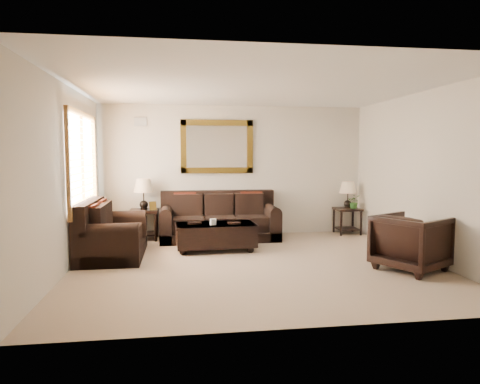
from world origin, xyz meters
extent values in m
cube|color=gray|center=(0.00, 0.00, 0.00)|extent=(5.50, 5.00, 0.01)
cube|color=white|center=(0.00, 0.00, 2.70)|extent=(5.50, 5.00, 0.01)
cube|color=beige|center=(0.00, 2.50, 1.35)|extent=(5.50, 0.01, 2.70)
cube|color=beige|center=(0.00, -2.50, 1.35)|extent=(5.50, 0.01, 2.70)
cube|color=beige|center=(-2.75, 0.00, 1.35)|extent=(0.01, 5.00, 2.70)
cube|color=beige|center=(2.75, 0.00, 1.35)|extent=(0.01, 5.00, 2.70)
cube|color=white|center=(-2.73, 0.90, 1.55)|extent=(0.01, 1.80, 1.50)
cube|color=brown|center=(-2.70, 0.90, 2.34)|extent=(0.06, 1.96, 0.08)
cube|color=brown|center=(-2.70, 0.90, 0.76)|extent=(0.06, 1.96, 0.08)
cube|color=brown|center=(-2.70, -0.04, 1.55)|extent=(0.06, 0.08, 1.50)
cube|color=brown|center=(-2.70, 1.84, 1.55)|extent=(0.06, 0.08, 1.50)
cube|color=brown|center=(-2.70, 0.90, 1.55)|extent=(0.05, 0.05, 1.50)
cube|color=#48300E|center=(-0.36, 2.46, 1.85)|extent=(1.50, 0.06, 1.10)
cube|color=white|center=(-0.36, 2.48, 1.85)|extent=(1.26, 0.01, 0.86)
cube|color=#999999|center=(-1.90, 2.48, 2.35)|extent=(0.25, 0.02, 0.18)
cube|color=black|center=(-0.36, 1.98, 0.09)|extent=(2.32, 1.00, 0.19)
cube|color=black|center=(-0.36, 2.36, 0.71)|extent=(2.32, 0.23, 0.47)
cube|color=black|center=(-0.97, 1.96, 0.33)|extent=(0.59, 0.82, 0.28)
cube|color=black|center=(-0.36, 1.96, 0.33)|extent=(0.59, 0.82, 0.28)
cube|color=black|center=(0.26, 1.96, 0.33)|extent=(0.59, 0.82, 0.28)
cube|color=black|center=(-1.40, 1.98, 0.28)|extent=(0.23, 1.00, 0.56)
cylinder|color=black|center=(-1.40, 1.98, 0.56)|extent=(0.23, 0.98, 0.23)
cube|color=black|center=(0.69, 1.98, 0.28)|extent=(0.23, 1.00, 0.56)
cylinder|color=black|center=(0.69, 1.98, 0.56)|extent=(0.23, 0.98, 0.23)
cube|color=#611A0C|center=(-1.03, 2.17, 0.71)|extent=(0.44, 0.20, 0.46)
cube|color=#611A0C|center=(0.32, 2.17, 0.71)|extent=(0.44, 0.20, 0.46)
cube|color=black|center=(-2.24, 0.81, 0.09)|extent=(0.99, 1.66, 0.19)
cube|color=black|center=(-2.62, 0.81, 0.70)|extent=(0.23, 1.66, 0.47)
cube|color=black|center=(-2.22, 0.51, 0.33)|extent=(0.81, 0.58, 0.28)
cube|color=black|center=(-2.22, 1.11, 0.33)|extent=(0.81, 0.58, 0.28)
cube|color=black|center=(-2.24, 0.10, 0.28)|extent=(0.99, 0.23, 0.55)
cylinder|color=black|center=(-2.24, 0.10, 0.55)|extent=(0.97, 0.23, 0.23)
cube|color=black|center=(-2.24, 1.53, 0.28)|extent=(0.99, 0.23, 0.55)
cylinder|color=black|center=(-2.24, 1.53, 0.55)|extent=(0.97, 0.23, 0.23)
cube|color=#611A0C|center=(-2.42, 0.46, 0.70)|extent=(0.19, 0.44, 0.45)
cube|color=#611A0C|center=(-2.42, 1.17, 0.70)|extent=(0.19, 0.44, 0.45)
cube|color=black|center=(-1.84, 2.19, 0.57)|extent=(0.55, 0.55, 0.05)
cube|color=black|center=(-1.84, 2.19, 0.12)|extent=(0.47, 0.47, 0.03)
cylinder|color=black|center=(-2.08, 1.95, 0.27)|extent=(0.05, 0.05, 0.55)
cylinder|color=black|center=(-1.61, 1.95, 0.27)|extent=(0.05, 0.05, 0.55)
cylinder|color=black|center=(-2.08, 2.42, 0.27)|extent=(0.05, 0.05, 0.55)
cylinder|color=black|center=(-1.61, 2.42, 0.27)|extent=(0.05, 0.05, 0.55)
sphere|color=black|center=(-1.84, 2.19, 0.70)|extent=(0.17, 0.17, 0.17)
cylinder|color=black|center=(-1.84, 2.19, 0.88)|extent=(0.02, 0.02, 0.36)
cone|color=beige|center=(-1.84, 2.19, 1.08)|extent=(0.38, 0.38, 0.26)
cube|color=#48300E|center=(-1.66, 2.09, 0.68)|extent=(0.15, 0.10, 0.17)
cube|color=black|center=(2.40, 2.21, 0.53)|extent=(0.51, 0.51, 0.05)
cube|color=black|center=(2.40, 2.21, 0.11)|extent=(0.43, 0.43, 0.03)
cylinder|color=black|center=(2.18, 1.99, 0.25)|extent=(0.05, 0.05, 0.51)
cylinder|color=black|center=(2.62, 1.99, 0.25)|extent=(0.05, 0.05, 0.51)
cylinder|color=black|center=(2.18, 2.42, 0.25)|extent=(0.05, 0.05, 0.51)
cylinder|color=black|center=(2.62, 2.42, 0.25)|extent=(0.05, 0.05, 0.51)
sphere|color=black|center=(2.40, 2.21, 0.64)|extent=(0.16, 0.16, 0.16)
cylinder|color=black|center=(2.40, 2.21, 0.81)|extent=(0.02, 0.02, 0.33)
cone|color=beige|center=(2.40, 2.21, 0.99)|extent=(0.35, 0.35, 0.24)
sphere|color=black|center=(-1.09, 0.76, 0.05)|extent=(0.13, 0.13, 0.13)
sphere|color=black|center=(0.06, 0.76, 0.05)|extent=(0.13, 0.13, 0.13)
sphere|color=black|center=(-1.09, 1.29, 0.05)|extent=(0.13, 0.13, 0.13)
sphere|color=black|center=(0.06, 1.29, 0.05)|extent=(0.13, 0.13, 0.13)
cube|color=black|center=(-0.51, 1.02, 0.28)|extent=(1.40, 0.80, 0.38)
cube|color=black|center=(-0.51, 1.02, 0.45)|extent=(1.43, 0.81, 0.04)
cube|color=black|center=(-0.88, 1.08, 0.49)|extent=(0.24, 0.17, 0.03)
cube|color=black|center=(-0.20, 0.97, 0.49)|extent=(0.22, 0.16, 0.03)
cube|color=white|center=(-0.57, 0.92, 0.53)|extent=(0.11, 0.09, 0.11)
imported|color=black|center=(2.20, -0.68, 0.45)|extent=(1.14, 1.17, 0.90)
imported|color=#28551D|center=(2.51, 2.11, 0.67)|extent=(0.36, 0.37, 0.23)
camera|label=1|loc=(-1.14, -6.40, 1.69)|focal=32.00mm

